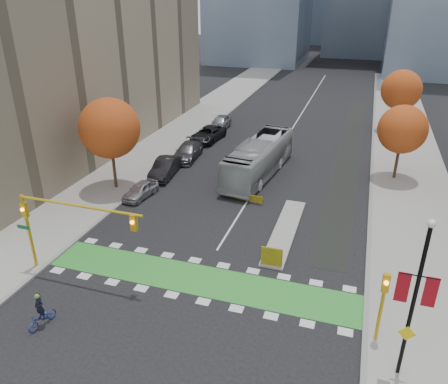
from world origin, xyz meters
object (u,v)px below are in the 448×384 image
Objects in this scene: traffic_signal_east at (383,297)px; bus at (259,158)px; tree_east_far at (401,90)px; parked_car_e at (220,122)px; banner_lamppost at (415,295)px; cyclist at (41,315)px; parked_car_a at (141,190)px; hazard_board at (272,257)px; tree_east_near at (402,129)px; parked_car_c at (187,151)px; tree_west at (110,128)px; traffic_signal_west at (60,219)px; parked_car_b at (165,168)px; parked_car_d at (208,134)px.

bus is (-10.98, 19.45, -0.96)m from traffic_signal_east.
tree_east_far is 1.53× the size of parked_car_e.
banner_lamppost is 24.73m from bus.
cyclist is 16.09m from parked_car_a.
hazard_board is 14.68m from parked_car_a.
tree_east_near reaches higher than cyclist.
hazard_board is 0.25× the size of parked_car_c.
banner_lamppost is (23.50, -14.50, -1.01)m from tree_west.
parked_car_a is (-13.00, 6.82, -0.13)m from hazard_board.
traffic_signal_west is 1.54× the size of parked_car_c.
hazard_board is 0.20× the size of tree_east_near.
banner_lamppost reaches higher than tree_east_far.
tree_east_far is at bearing 40.16° from parked_car_b.
parked_car_c is at bearing -141.34° from tree_east_far.
bus is 8.56m from parked_car_c.
parked_car_a is at bearing 146.58° from banner_lamppost.
banner_lamppost reaches higher than parked_car_d.
hazard_board is at bearing 21.55° from traffic_signal_west.
tree_west is at bearing 154.01° from hazard_board.
banner_lamppost is at bearing -50.33° from parked_car_d.
cyclist is at bearing -113.90° from tree_east_far.
cyclist is at bearing -73.79° from parked_car_a.
parked_car_b is at bearing -96.90° from parked_car_c.
tree_east_near is 24.07m from parked_car_a.
banner_lamppost is at bearing -91.41° from tree_east_far.
hazard_board is at bearing 144.08° from traffic_signal_east.
traffic_signal_west is (-11.93, -4.71, 3.23)m from hazard_board.
traffic_signal_east is at bearing -29.07° from tree_west.
bus is at bearing -59.88° from parked_car_e.
parked_car_b is at bearing 139.71° from traffic_signal_east.
tree_east_near is (8.00, 17.80, 4.06)m from hazard_board.
banner_lamppost is at bearing -41.79° from hazard_board.
hazard_board is 0.11× the size of bus.
banner_lamppost is 1.43× the size of parked_car_d.
parked_car_a is at bearing -95.47° from parked_car_b.
tree_east_near is at bearing 20.32° from bus.
traffic_signal_west is 4.11× the size of cyclist.
parked_car_a is (3.00, -0.98, -4.95)m from tree_west.
traffic_signal_west is 19.54m from banner_lamppost.
tree_west reaches higher than bus.
parked_car_b is at bearing -154.51° from bus.
tree_east_far is 40.52m from banner_lamppost.
cyclist is at bearing -139.17° from hazard_board.
tree_east_near reaches higher than parked_car_b.
hazard_board is 13.23m from traffic_signal_west.
parked_car_e is at bearing 86.75° from parked_car_c.
tree_west is 1.48× the size of parked_car_c.
tree_west is 18.42m from cyclist.
banner_lamppost reaches higher than bus.
parked_car_d is (-20.71, 5.37, -4.06)m from tree_east_near.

